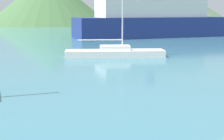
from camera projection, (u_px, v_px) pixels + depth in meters
sailboat_inner at (115, 52)px, 27.33m from camera, size 8.81×2.86×8.18m
ferry_distant at (151, 21)px, 47.96m from camera, size 24.28×9.87×7.22m
hill_central at (49, 0)px, 93.23m from camera, size 37.26×37.26×14.70m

